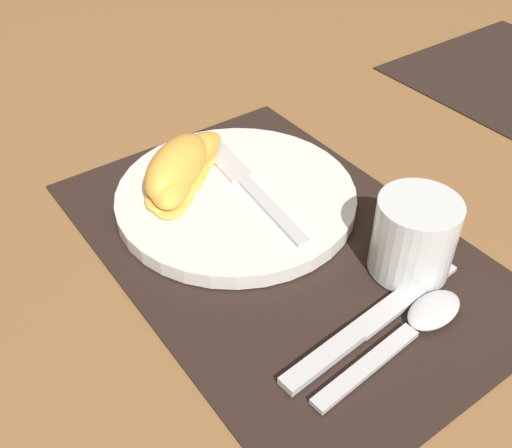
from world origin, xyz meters
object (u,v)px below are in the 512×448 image
(fork, at_px, (247,183))
(citrus_wedge_1, at_px, (177,169))
(juice_glass, at_px, (413,240))
(citrus_wedge_0, at_px, (186,159))
(spoon, at_px, (417,324))
(plate, at_px, (235,198))
(knife, at_px, (370,323))
(citrus_wedge_2, at_px, (170,178))

(fork, distance_m, citrus_wedge_1, 0.07)
(juice_glass, bearing_deg, citrus_wedge_0, -157.40)
(spoon, bearing_deg, fork, -177.04)
(spoon, height_order, citrus_wedge_1, citrus_wedge_1)
(plate, bearing_deg, citrus_wedge_1, -138.06)
(plate, xyz_separation_m, fork, (-0.00, 0.02, 0.01))
(knife, height_order, citrus_wedge_0, citrus_wedge_0)
(spoon, relative_size, fork, 0.90)
(fork, bearing_deg, citrus_wedge_2, -120.37)
(juice_glass, bearing_deg, fork, -161.02)
(citrus_wedge_2, bearing_deg, plate, 50.01)
(citrus_wedge_0, bearing_deg, citrus_wedge_1, -51.17)
(plate, distance_m, citrus_wedge_1, 0.07)
(spoon, bearing_deg, juice_glass, 138.93)
(spoon, relative_size, citrus_wedge_2, 1.46)
(juice_glass, distance_m, citrus_wedge_2, 0.25)
(citrus_wedge_2, bearing_deg, spoon, 16.43)
(spoon, bearing_deg, citrus_wedge_1, -165.67)
(juice_glass, distance_m, citrus_wedge_1, 0.25)
(knife, bearing_deg, juice_glass, 111.60)
(plate, relative_size, knife, 1.20)
(citrus_wedge_0, xyz_separation_m, citrus_wedge_2, (0.02, -0.03, -0.00))
(citrus_wedge_0, distance_m, citrus_wedge_1, 0.03)
(fork, distance_m, citrus_wedge_2, 0.08)
(knife, bearing_deg, citrus_wedge_1, -170.75)
(fork, bearing_deg, citrus_wedge_0, -147.76)
(plate, xyz_separation_m, knife, (0.20, -0.00, -0.01))
(plate, distance_m, juice_glass, 0.19)
(plate, distance_m, spoon, 0.23)
(knife, bearing_deg, plate, 179.88)
(citrus_wedge_0, height_order, citrus_wedge_2, citrus_wedge_0)
(knife, height_order, spoon, spoon)
(plate, bearing_deg, citrus_wedge_0, -161.86)
(spoon, distance_m, fork, 0.23)
(knife, height_order, fork, fork)
(knife, bearing_deg, fork, 175.17)
(citrus_wedge_2, bearing_deg, juice_glass, 30.79)
(juice_glass, relative_size, knife, 0.36)
(knife, relative_size, fork, 1.08)
(plate, distance_m, citrus_wedge_2, 0.07)
(citrus_wedge_1, xyz_separation_m, citrus_wedge_2, (0.00, -0.01, -0.01))
(juice_glass, bearing_deg, plate, -155.86)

